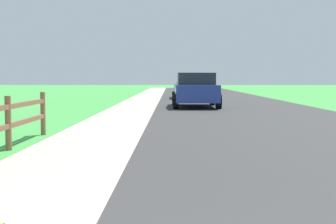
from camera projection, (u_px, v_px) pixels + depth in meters
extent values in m
plane|color=#3D913F|center=(159.00, 101.00, 26.46)|extent=(120.00, 120.00, 0.00)
cube|color=#313131|center=(218.00, 99.00, 28.43)|extent=(7.00, 66.00, 0.01)
cube|color=#B89F91|center=(111.00, 99.00, 28.48)|extent=(6.00, 66.00, 0.01)
cube|color=#3D913F|center=(86.00, 99.00, 28.49)|extent=(5.00, 66.00, 0.00)
cylinder|color=brown|center=(8.00, 123.00, 8.29)|extent=(0.11, 0.11, 0.98)
cylinder|color=brown|center=(43.00, 114.00, 10.54)|extent=(0.11, 0.11, 0.98)
cube|color=navy|center=(195.00, 93.00, 20.88)|extent=(1.85, 4.38, 0.72)
cube|color=#1E232B|center=(196.00, 79.00, 20.58)|extent=(1.60, 2.13, 0.51)
cylinder|color=black|center=(219.00, 101.00, 19.56)|extent=(0.23, 0.65, 0.65)
cylinder|color=black|center=(176.00, 101.00, 19.55)|extent=(0.23, 0.65, 0.65)
cylinder|color=black|center=(212.00, 98.00, 22.26)|extent=(0.23, 0.65, 0.65)
cylinder|color=black|center=(174.00, 98.00, 22.25)|extent=(0.23, 0.65, 0.65)
cube|color=#B7BABF|center=(190.00, 87.00, 30.00)|extent=(1.81, 4.88, 0.76)
cube|color=#1E232B|center=(190.00, 77.00, 29.80)|extent=(1.58, 2.49, 0.56)
cylinder|color=black|center=(205.00, 93.00, 28.50)|extent=(0.22, 0.72, 0.71)
cylinder|color=black|center=(176.00, 93.00, 28.52)|extent=(0.22, 0.72, 0.71)
cylinder|color=black|center=(202.00, 92.00, 31.51)|extent=(0.22, 0.72, 0.71)
cylinder|color=black|center=(176.00, 92.00, 31.53)|extent=(0.22, 0.72, 0.71)
cube|color=#C6B793|center=(189.00, 86.00, 38.59)|extent=(2.05, 4.61, 0.76)
cube|color=#1E232B|center=(190.00, 77.00, 38.27)|extent=(1.72, 2.22, 0.59)
cylinder|color=black|center=(202.00, 90.00, 37.25)|extent=(0.25, 0.67, 0.66)
cylinder|color=black|center=(179.00, 90.00, 37.18)|extent=(0.25, 0.67, 0.66)
cylinder|color=black|center=(199.00, 89.00, 40.05)|extent=(0.25, 0.67, 0.66)
cylinder|color=black|center=(177.00, 89.00, 39.98)|extent=(0.25, 0.67, 0.66)
cube|color=black|center=(189.00, 84.00, 48.06)|extent=(1.83, 4.93, 0.77)
cube|color=#1E232B|center=(189.00, 77.00, 48.20)|extent=(1.58, 2.14, 0.60)
cylinder|color=black|center=(198.00, 87.00, 46.58)|extent=(0.23, 0.74, 0.73)
cylinder|color=black|center=(181.00, 87.00, 46.56)|extent=(0.23, 0.74, 0.73)
cylinder|color=black|center=(196.00, 87.00, 49.61)|extent=(0.23, 0.74, 0.73)
cylinder|color=black|center=(180.00, 87.00, 49.60)|extent=(0.23, 0.74, 0.73)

